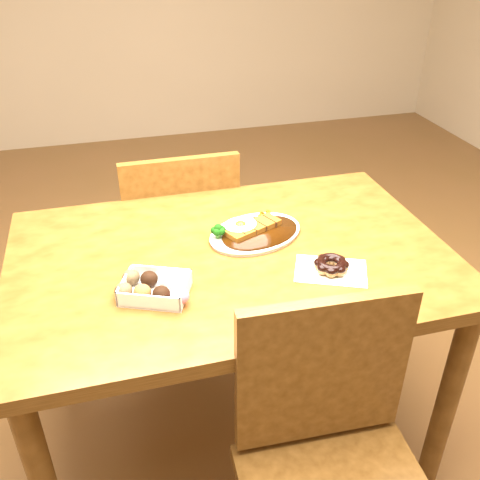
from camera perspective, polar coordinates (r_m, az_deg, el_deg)
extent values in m
plane|color=brown|center=(1.98, -0.77, -19.97)|extent=(6.00, 6.00, 0.00)
cube|color=#4E2E0F|center=(1.48, -0.97, -2.02)|extent=(1.20, 0.80, 0.04)
cylinder|color=#4E2E0F|center=(1.69, 21.12, -16.14)|extent=(0.06, 0.06, 0.71)
cylinder|color=#4E2E0F|center=(1.96, -19.10, -8.07)|extent=(0.06, 0.06, 0.71)
cylinder|color=#4E2E0F|center=(2.12, 11.10, -3.47)|extent=(0.06, 0.06, 0.71)
cube|color=#4E2E0F|center=(2.13, -6.66, -0.44)|extent=(0.42, 0.42, 0.04)
cylinder|color=#4E2E0F|center=(2.42, -3.02, -2.37)|extent=(0.04, 0.04, 0.41)
cylinder|color=#4E2E0F|center=(2.38, -11.04, -3.51)|extent=(0.04, 0.04, 0.41)
cylinder|color=#4E2E0F|center=(2.15, -1.04, -7.24)|extent=(0.04, 0.04, 0.41)
cylinder|color=#4E2E0F|center=(2.11, -10.13, -8.63)|extent=(0.04, 0.04, 0.41)
cube|color=#4E2E0F|center=(1.85, -6.15, 2.89)|extent=(0.40, 0.03, 0.40)
cube|color=#4E2E0F|center=(1.25, 8.83, -13.69)|extent=(0.40, 0.05, 0.40)
ellipsoid|color=white|center=(1.55, 1.66, 0.68)|extent=(0.33, 0.28, 0.01)
ellipsoid|color=black|center=(1.53, 2.15, 0.79)|extent=(0.28, 0.24, 0.01)
cube|color=#6B380C|center=(1.54, 1.41, 1.28)|extent=(0.18, 0.12, 0.02)
ellipsoid|color=white|center=(1.53, 0.06, 1.65)|extent=(0.12, 0.11, 0.01)
ellipsoid|color=#FFB214|center=(1.53, 0.06, 1.68)|extent=(0.03, 0.03, 0.02)
cube|color=white|center=(1.32, -9.04, -5.05)|extent=(0.19, 0.17, 0.04)
ellipsoid|color=black|center=(1.31, -12.31, -5.31)|extent=(0.04, 0.04, 0.04)
ellipsoid|color=brown|center=(1.30, -10.38, -5.52)|extent=(0.04, 0.04, 0.04)
ellipsoid|color=black|center=(1.29, -8.40, -5.73)|extent=(0.04, 0.04, 0.04)
ellipsoid|color=pink|center=(1.28, -6.39, -5.94)|extent=(0.04, 0.04, 0.04)
ellipsoid|color=black|center=(1.36, -11.56, -3.93)|extent=(0.04, 0.04, 0.04)
ellipsoid|color=black|center=(1.34, -9.68, -4.12)|extent=(0.04, 0.04, 0.04)
ellipsoid|color=beige|center=(1.33, -7.76, -4.31)|extent=(0.04, 0.04, 0.04)
cube|color=silver|center=(1.41, 9.66, -3.25)|extent=(0.22, 0.19, 0.00)
torus|color=olive|center=(1.41, 9.71, -2.71)|extent=(0.12, 0.12, 0.03)
torus|color=black|center=(1.40, 9.74, -2.43)|extent=(0.11, 0.11, 0.02)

